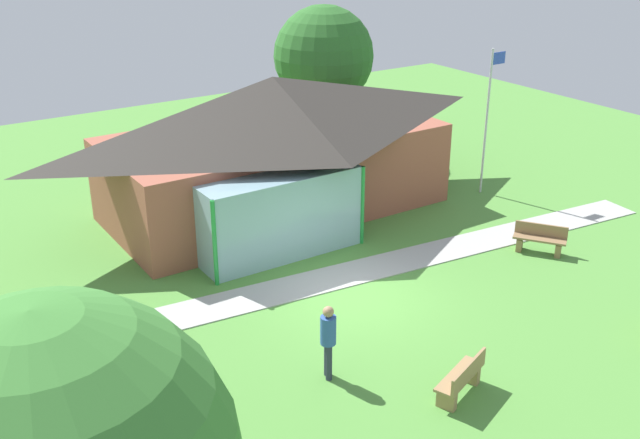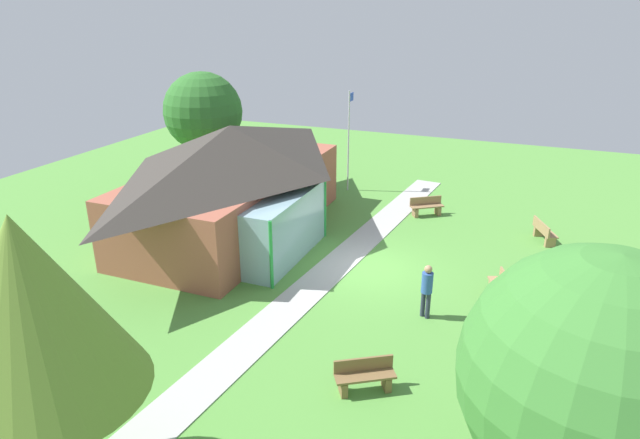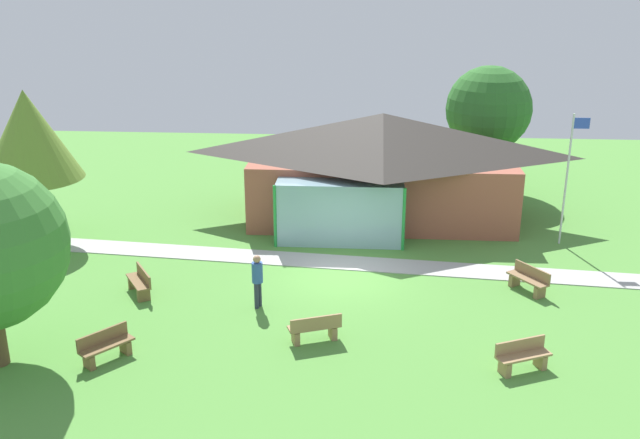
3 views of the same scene
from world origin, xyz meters
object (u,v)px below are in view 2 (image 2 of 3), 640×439
bench_front_center (502,289)px  tree_behind_pavilion_right (203,112)px  tree_lawn_corner (595,380)px  bench_mid_right (426,207)px  flagpole (349,136)px  bench_mid_left (365,376)px  visitor_strolling_lawn (427,287)px  tree_west_hedge (28,310)px  pavilion (235,178)px  bench_front_left (545,411)px  bench_front_right (544,232)px

bench_front_center → tree_behind_pavilion_right: bearing=45.2°
tree_lawn_corner → bench_front_center: bearing=12.1°
bench_mid_right → tree_lawn_corner: size_ratio=0.27×
flagpole → tree_lawn_corner: bearing=-149.5°
bench_front_center → bench_mid_left: bearing=134.3°
bench_mid_left → bench_front_center: same height
visitor_strolling_lawn → tree_west_hedge: (-9.17, 4.97, 3.18)m
bench_mid_right → tree_west_hedge: (-17.83, 3.20, 3.80)m
bench_mid_right → tree_west_hedge: tree_west_hedge is taller
bench_mid_left → bench_front_center: size_ratio=0.96×
pavilion → bench_front_left: 14.42m
bench_front_left → tree_lawn_corner: bearing=-42.2°
bench_mid_left → tree_lawn_corner: size_ratio=0.27×
bench_front_right → bench_mid_right: (1.16, 4.98, 0.00)m
pavilion → tree_west_hedge: tree_west_hedge is taller
bench_front_left → tree_west_hedge: size_ratio=0.24×
bench_front_center → tree_lawn_corner: size_ratio=0.28×
bench_front_left → flagpole: bearing=164.0°
bench_front_right → tree_west_hedge: bearing=-50.1°
bench_front_center → tree_behind_pavilion_right: size_ratio=0.27×
bench_front_right → tree_behind_pavilion_right: bearing=-118.6°
flagpole → visitor_strolling_lawn: size_ratio=2.90×
flagpole → bench_mid_left: size_ratio=3.36×
pavilion → tree_lawn_corner: size_ratio=2.10×
visitor_strolling_lawn → tree_lawn_corner: tree_lawn_corner is taller
tree_lawn_corner → tree_west_hedge: size_ratio=0.94×
bench_mid_left → visitor_strolling_lawn: 4.07m
tree_behind_pavilion_right → bench_mid_left: bearing=-135.1°
bench_front_left → visitor_strolling_lawn: 5.04m
bench_front_center → tree_west_hedge: size_ratio=0.26×
bench_front_left → bench_mid_right: size_ratio=0.97×
tree_west_hedge → bench_front_right: bearing=-26.1°
bench_mid_left → bench_front_right: bearing=-141.3°
bench_mid_left → tree_lawn_corner: 5.94m
tree_west_hedge → bench_front_left: bearing=-56.6°
tree_west_hedge → visitor_strolling_lawn: bearing=-28.5°
tree_lawn_corner → tree_west_hedge: 9.29m
bench_front_center → tree_lawn_corner: 9.03m
bench_front_right → tree_west_hedge: size_ratio=0.26×
bench_front_right → bench_front_left: size_ratio=1.08×
pavilion → bench_front_center: pavilion is taller
bench_front_right → bench_front_center: same height
bench_front_left → bench_front_center: same height
tree_behind_pavilion_right → bench_front_right: bearing=-94.6°
bench_mid_left → tree_behind_pavilion_right: bearing=-77.7°
bench_mid_right → tree_behind_pavilion_right: bearing=-35.8°
bench_front_right → visitor_strolling_lawn: bearing=-47.2°
tree_lawn_corner → tree_behind_pavilion_right: 23.04m
tree_lawn_corner → tree_west_hedge: (-2.77, 8.83, 0.83)m
pavilion → tree_west_hedge: 13.65m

